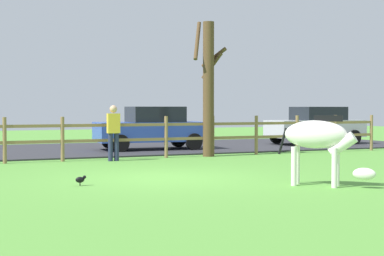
% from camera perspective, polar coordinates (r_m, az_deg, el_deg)
% --- Properties ---
extents(ground_plane, '(60.00, 60.00, 0.00)m').
position_cam_1_polar(ground_plane, '(13.05, -2.61, -4.90)').
color(ground_plane, '#549338').
extents(parking_asphalt, '(28.00, 7.40, 0.05)m').
position_cam_1_polar(parking_asphalt, '(21.96, -11.24, -2.08)').
color(parking_asphalt, '#2D2D33').
rests_on(parking_asphalt, ground_plane).
extents(paddock_fence, '(21.11, 0.11, 1.30)m').
position_cam_1_polar(paddock_fence, '(17.62, -9.92, -0.75)').
color(paddock_fence, olive).
rests_on(paddock_fence, ground_plane).
extents(bare_tree, '(1.24, 0.83, 4.38)m').
position_cam_1_polar(bare_tree, '(18.83, 1.60, 4.11)').
color(bare_tree, '#513A23').
rests_on(bare_tree, ground_plane).
extents(zebra, '(1.48, 1.53, 1.41)m').
position_cam_1_polar(zebra, '(11.91, 12.34, -1.13)').
color(zebra, white).
rests_on(zebra, ground_plane).
extents(crow_on_grass, '(0.21, 0.10, 0.20)m').
position_cam_1_polar(crow_on_grass, '(11.96, -10.80, -4.95)').
color(crow_on_grass, black).
rests_on(crow_on_grass, ground_plane).
extents(parked_car_silver, '(4.05, 1.97, 1.56)m').
position_cam_1_polar(parked_car_silver, '(25.11, 11.96, 0.28)').
color(parked_car_silver, '#B7BABF').
rests_on(parked_car_silver, parking_asphalt).
extents(parked_car_blue, '(4.07, 2.03, 1.56)m').
position_cam_1_polar(parked_car_blue, '(21.39, -3.91, 0.04)').
color(parked_car_blue, '#2D4CAD').
rests_on(parked_car_blue, parking_asphalt).
extents(visitor_near_fence, '(0.37, 0.23, 1.64)m').
position_cam_1_polar(visitor_near_fence, '(17.32, -7.66, -0.21)').
color(visitor_near_fence, '#232847').
rests_on(visitor_near_fence, ground_plane).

